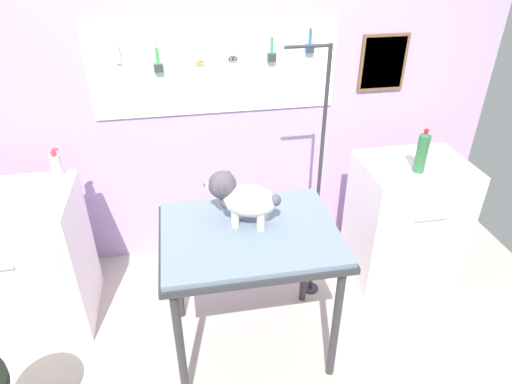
% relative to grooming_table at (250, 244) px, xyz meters
% --- Properties ---
extents(ground, '(4.40, 4.00, 0.04)m').
position_rel_grooming_table_xyz_m(ground, '(-0.08, -0.27, -0.77)').
color(ground, '#B3A69A').
extents(rear_wall_panel, '(4.00, 0.11, 2.30)m').
position_rel_grooming_table_xyz_m(rear_wall_panel, '(-0.07, 1.01, 0.41)').
color(rear_wall_panel, '#B495CD').
rests_on(rear_wall_panel, ground).
extents(grooming_table, '(0.93, 0.71, 0.84)m').
position_rel_grooming_table_xyz_m(grooming_table, '(0.00, 0.00, 0.00)').
color(grooming_table, '#2D2D33').
rests_on(grooming_table, ground).
extents(grooming_arm, '(0.30, 0.11, 1.67)m').
position_rel_grooming_table_xyz_m(grooming_arm, '(0.47, 0.37, 0.03)').
color(grooming_arm, '#2D2D33').
rests_on(grooming_arm, ground).
extents(dog, '(0.39, 0.28, 0.29)m').
position_rel_grooming_table_xyz_m(dog, '(-0.03, 0.08, 0.24)').
color(dog, silver).
rests_on(dog, grooming_table).
extents(counter_left, '(0.80, 0.58, 0.90)m').
position_rel_grooming_table_xyz_m(counter_left, '(-1.34, 0.44, -0.30)').
color(counter_left, white).
rests_on(counter_left, ground).
extents(cabinet_right, '(0.68, 0.54, 0.88)m').
position_rel_grooming_table_xyz_m(cabinet_right, '(1.15, 0.46, -0.31)').
color(cabinet_right, white).
rests_on(cabinet_right, ground).
extents(spray_bottle_short, '(0.06, 0.06, 0.18)m').
position_rel_grooming_table_xyz_m(spray_bottle_short, '(-1.04, 0.66, 0.22)').
color(spray_bottle_short, '#BBB4B8').
rests_on(spray_bottle_short, counter_left).
extents(soda_bottle, '(0.07, 0.07, 0.28)m').
position_rel_grooming_table_xyz_m(soda_bottle, '(1.11, 0.36, 0.26)').
color(soda_bottle, '#2C6338').
rests_on(soda_bottle, cabinet_right).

